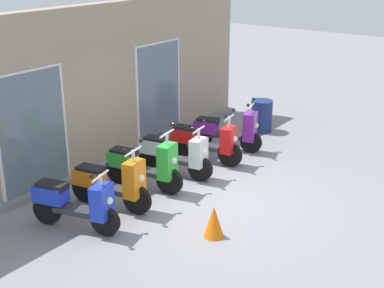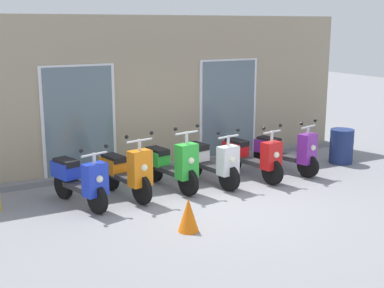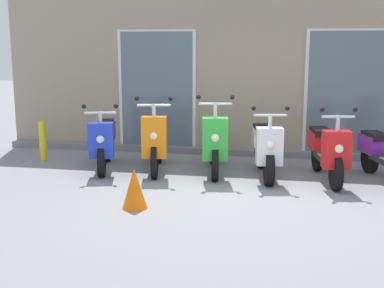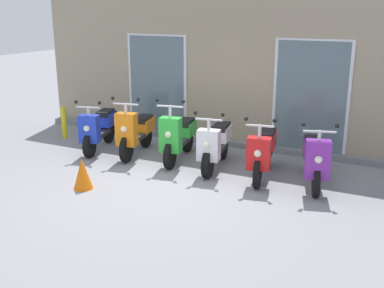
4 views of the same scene
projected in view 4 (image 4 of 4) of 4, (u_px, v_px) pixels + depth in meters
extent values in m
plane|color=gray|center=(165.00, 185.00, 7.83)|extent=(40.00, 40.00, 0.00)
cube|color=gray|center=(232.00, 69.00, 9.85)|extent=(9.42, 0.30, 3.24)
cube|color=slate|center=(225.00, 142.00, 10.08)|extent=(9.42, 0.20, 0.12)
cube|color=silver|center=(157.00, 86.00, 10.58)|extent=(1.49, 0.04, 2.30)
cube|color=slate|center=(157.00, 86.00, 10.56)|extent=(1.37, 0.02, 2.22)
cube|color=silver|center=(310.00, 99.00, 9.09)|extent=(1.49, 0.04, 2.30)
cube|color=slate|center=(310.00, 99.00, 9.07)|extent=(1.37, 0.02, 2.22)
cylinder|color=black|center=(90.00, 145.00, 9.22)|extent=(0.23, 0.49, 0.48)
cylinder|color=black|center=(109.00, 132.00, 10.23)|extent=(0.23, 0.49, 0.48)
cube|color=#2D2D30|center=(99.00, 134.00, 9.70)|extent=(0.43, 0.71, 0.09)
cube|color=#1E38C6|center=(89.00, 129.00, 9.17)|extent=(0.43, 0.33, 0.54)
sphere|color=#F2EFCC|center=(87.00, 128.00, 9.03)|extent=(0.12, 0.12, 0.12)
cube|color=#1E38C6|center=(106.00, 119.00, 10.05)|extent=(0.43, 0.58, 0.28)
cube|color=black|center=(105.00, 113.00, 9.97)|extent=(0.38, 0.53, 0.11)
cylinder|color=silver|center=(88.00, 111.00, 9.07)|extent=(0.06, 0.06, 0.20)
cylinder|color=silver|center=(88.00, 107.00, 9.05)|extent=(0.47, 0.17, 0.04)
sphere|color=black|center=(99.00, 103.00, 8.97)|extent=(0.07, 0.07, 0.07)
sphere|color=black|center=(76.00, 102.00, 9.06)|extent=(0.07, 0.07, 0.07)
cylinder|color=black|center=(126.00, 149.00, 8.93)|extent=(0.18, 0.53, 0.52)
cylinder|color=black|center=(146.00, 135.00, 9.90)|extent=(0.18, 0.53, 0.52)
cube|color=#2D2D30|center=(137.00, 137.00, 9.38)|extent=(0.38, 0.69, 0.09)
cube|color=orange|center=(127.00, 129.00, 8.86)|extent=(0.42, 0.31, 0.63)
sphere|color=#F2EFCC|center=(124.00, 129.00, 8.73)|extent=(0.12, 0.12, 0.12)
cube|color=orange|center=(144.00, 125.00, 9.74)|extent=(0.39, 0.57, 0.28)
cube|color=black|center=(143.00, 119.00, 9.66)|extent=(0.35, 0.52, 0.11)
cylinder|color=silver|center=(126.00, 109.00, 8.74)|extent=(0.06, 0.06, 0.21)
cylinder|color=silver|center=(126.00, 104.00, 8.72)|extent=(0.51, 0.13, 0.04)
sphere|color=black|center=(138.00, 100.00, 8.63)|extent=(0.07, 0.07, 0.07)
sphere|color=black|center=(113.00, 98.00, 8.76)|extent=(0.07, 0.07, 0.07)
cylinder|color=black|center=(170.00, 155.00, 8.57)|extent=(0.19, 0.52, 0.51)
cylinder|color=black|center=(188.00, 140.00, 9.58)|extent=(0.19, 0.52, 0.51)
cube|color=#2D2D30|center=(179.00, 142.00, 9.05)|extent=(0.38, 0.72, 0.09)
cube|color=green|center=(170.00, 135.00, 8.50)|extent=(0.42, 0.30, 0.64)
sphere|color=#F2EFCC|center=(168.00, 135.00, 8.36)|extent=(0.12, 0.12, 0.12)
cube|color=green|center=(186.00, 129.00, 9.42)|extent=(0.39, 0.56, 0.28)
cube|color=black|center=(186.00, 122.00, 9.34)|extent=(0.34, 0.52, 0.11)
cylinder|color=silver|center=(170.00, 112.00, 8.38)|extent=(0.06, 0.06, 0.25)
cylinder|color=silver|center=(170.00, 106.00, 8.35)|extent=(0.50, 0.12, 0.04)
sphere|color=black|center=(183.00, 102.00, 8.25)|extent=(0.07, 0.07, 0.07)
sphere|color=black|center=(157.00, 100.00, 8.39)|extent=(0.07, 0.07, 0.07)
cylinder|color=black|center=(208.00, 164.00, 8.13)|extent=(0.20, 0.50, 0.49)
cylinder|color=black|center=(223.00, 147.00, 9.15)|extent=(0.20, 0.50, 0.49)
cube|color=#2D2D30|center=(216.00, 150.00, 8.61)|extent=(0.37, 0.72, 0.09)
cube|color=white|center=(209.00, 145.00, 8.07)|extent=(0.41, 0.30, 0.54)
sphere|color=#F2EFCC|center=(207.00, 145.00, 7.94)|extent=(0.12, 0.12, 0.12)
cube|color=white|center=(222.00, 133.00, 8.97)|extent=(0.38, 0.56, 0.28)
cube|color=black|center=(221.00, 127.00, 8.89)|extent=(0.34, 0.52, 0.11)
cylinder|color=silver|center=(209.00, 125.00, 7.97)|extent=(0.06, 0.06, 0.22)
cylinder|color=silver|center=(209.00, 120.00, 7.94)|extent=(0.48, 0.12, 0.04)
sphere|color=black|center=(223.00, 115.00, 7.85)|extent=(0.07, 0.07, 0.07)
sphere|color=black|center=(195.00, 113.00, 7.98)|extent=(0.07, 0.07, 0.07)
cylinder|color=black|center=(258.00, 173.00, 7.65)|extent=(0.18, 0.51, 0.51)
cylinder|color=black|center=(267.00, 153.00, 8.71)|extent=(0.18, 0.51, 0.51)
cube|color=#2D2D30|center=(263.00, 157.00, 8.15)|extent=(0.38, 0.75, 0.09)
cube|color=red|center=(259.00, 154.00, 7.60)|extent=(0.42, 0.30, 0.53)
sphere|color=#F2EFCC|center=(258.00, 153.00, 7.46)|extent=(0.12, 0.12, 0.12)
cube|color=red|center=(267.00, 140.00, 8.54)|extent=(0.39, 0.57, 0.28)
cube|color=black|center=(267.00, 133.00, 8.46)|extent=(0.34, 0.52, 0.11)
cylinder|color=silver|center=(260.00, 132.00, 7.49)|extent=(0.06, 0.06, 0.24)
cylinder|color=silver|center=(260.00, 126.00, 7.46)|extent=(0.46, 0.12, 0.04)
sphere|color=black|center=(275.00, 121.00, 7.37)|extent=(0.07, 0.07, 0.07)
sphere|color=black|center=(246.00, 119.00, 7.50)|extent=(0.07, 0.07, 0.07)
cylinder|color=black|center=(316.00, 182.00, 7.30)|extent=(0.23, 0.48, 0.47)
cylinder|color=black|center=(311.00, 160.00, 8.37)|extent=(0.23, 0.48, 0.47)
cube|color=#2D2D30|center=(314.00, 165.00, 7.81)|extent=(0.45, 0.75, 0.09)
cube|color=purple|center=(318.00, 159.00, 7.23)|extent=(0.43, 0.34, 0.61)
sphere|color=#F2EFCC|center=(318.00, 160.00, 7.10)|extent=(0.12, 0.12, 0.12)
cube|color=purple|center=(312.00, 148.00, 8.20)|extent=(0.44, 0.58, 0.28)
cube|color=black|center=(313.00, 141.00, 8.13)|extent=(0.39, 0.53, 0.11)
cylinder|color=silver|center=(319.00, 136.00, 7.13)|extent=(0.06, 0.06, 0.18)
cylinder|color=silver|center=(320.00, 132.00, 7.11)|extent=(0.48, 0.18, 0.04)
sphere|color=black|center=(337.00, 126.00, 7.04)|extent=(0.07, 0.07, 0.07)
sphere|color=black|center=(304.00, 125.00, 7.12)|extent=(0.07, 0.07, 0.07)
cone|color=orange|center=(83.00, 174.00, 7.61)|extent=(0.32, 0.32, 0.52)
cylinder|color=yellow|center=(64.00, 123.00, 10.60)|extent=(0.12, 0.12, 0.70)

